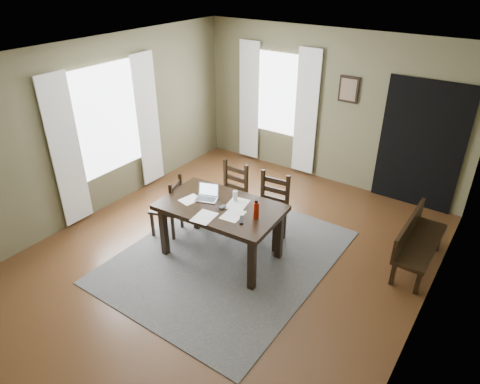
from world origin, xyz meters
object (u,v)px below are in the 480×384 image
Objects in this scene: dining_table at (221,212)px; laptop at (208,195)px; water_bottle at (256,210)px; chair_back_right at (270,210)px; chair_end at (169,207)px; chair_back_left at (231,197)px; bench at (416,239)px.

laptop is at bearing 163.48° from dining_table.
chair_back_right is at bearing 106.16° from water_bottle.
chair_back_right is at bearing 98.59° from chair_end.
chair_back_right is at bearing 26.31° from laptop.
chair_end is 0.93m from chair_back_left.
chair_back_left reaches higher than dining_table.
chair_back_right is 0.84m from water_bottle.
chair_end is at bearing -158.98° from chair_back_right.
chair_end is 0.90× the size of chair_back_right.
laptop is (-0.61, -0.65, 0.36)m from chair_back_right.
chair_back_left is 3.91× the size of water_bottle.
dining_table is 1.01m from chair_end.
chair_end is 3.47m from bench.
laptop is at bearing -84.08° from chair_back_left.
bench is at bearing 10.97° from chair_back_left.
chair_end is 1.49m from chair_back_right.
chair_back_right reaches higher than dining_table.
water_bottle is at bearing -39.71° from chair_back_left.
bench is (3.21, 1.30, -0.03)m from chair_end.
chair_back_right is 0.96m from laptop.
chair_back_right is 0.82× the size of bench.
laptop is at bearing 74.75° from chair_end.
laptop is at bearing -140.19° from chair_back_right.
chair_back_left is (-0.36, 0.71, -0.22)m from dining_table.
water_bottle is (0.20, -0.70, 0.43)m from chair_back_right.
dining_table is at bearing -33.14° from laptop.
water_bottle is at bearing 70.79° from chair_end.
dining_table is 0.81m from chair_back_right.
bench is 2.84m from laptop.
laptop is (0.09, -0.65, 0.37)m from chair_back_left.
dining_table is at bearing -122.81° from chair_back_right.
chair_end is at bearing 175.65° from dining_table.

